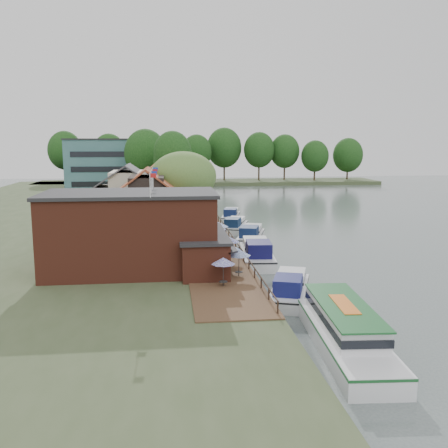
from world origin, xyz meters
name	(u,v)px	position (x,y,z in m)	size (l,w,h in m)	color
ground	(299,273)	(0.00, 0.00, 0.00)	(260.00, 260.00, 0.00)	#4D5957
land_bank	(58,219)	(-30.00, 35.00, 0.50)	(50.00, 140.00, 1.00)	#384728
quay_deck	(209,244)	(-8.00, 10.00, 1.05)	(6.00, 50.00, 0.10)	#47301E
quay_rail	(231,239)	(-5.30, 10.50, 1.50)	(0.20, 49.00, 1.00)	black
pub	(153,231)	(-14.00, -1.00, 4.65)	(20.00, 11.00, 7.30)	maroon
hotel_block	(125,166)	(-22.00, 70.00, 7.15)	(25.40, 12.40, 12.30)	#38666B
cottage_a	(148,204)	(-15.00, 14.00, 5.25)	(8.60, 7.60, 8.50)	black
cottage_b	(128,196)	(-18.00, 24.00, 5.25)	(9.60, 8.60, 8.50)	beige
cottage_c	(158,189)	(-14.00, 33.00, 5.25)	(7.60, 7.60, 8.50)	black
willow	(184,192)	(-10.50, 19.00, 6.21)	(8.60, 8.60, 10.43)	#476B2D
umbrella_0	(223,272)	(-8.25, -7.07, 2.29)	(1.97, 1.97, 2.38)	navy
umbrella_1	(239,263)	(-6.57, -4.23, 2.29)	(2.09, 2.09, 2.38)	navy
umbrella_2	(229,256)	(-7.14, -1.71, 2.29)	(2.12, 2.12, 2.38)	navy
umbrella_3	(229,248)	(-6.73, 1.77, 2.29)	(2.17, 2.17, 2.38)	navy
umbrella_4	(210,242)	(-8.28, 5.09, 2.29)	(2.35, 2.35, 2.38)	navy
umbrella_5	(217,235)	(-7.17, 8.62, 2.29)	(2.09, 2.09, 2.38)	navy
umbrella_6	(218,232)	(-6.85, 10.63, 2.29)	(2.46, 2.46, 2.38)	#1C439B
cruiser_0	(290,285)	(-2.86, -7.62, 1.16)	(3.10, 9.58, 2.31)	silver
cruiser_1	(257,250)	(-3.33, 4.80, 1.33)	(3.51, 10.83, 2.66)	silver
cruiser_2	(251,233)	(-2.14, 15.64, 1.16)	(3.10, 9.59, 2.31)	silver
cruiser_3	(235,224)	(-3.11, 23.53, 1.06)	(2.88, 8.94, 2.13)	white
cruiser_4	(231,214)	(-2.39, 33.48, 1.06)	(2.87, 8.91, 2.12)	silver
tour_boat	(346,328)	(-1.90, -17.92, 1.40)	(3.63, 12.85, 2.80)	silver
swan	(332,315)	(-0.88, -12.29, 0.22)	(0.44, 0.44, 0.44)	white
bank_tree_0	(173,170)	(-11.56, 40.97, 7.73)	(6.48, 6.48, 13.47)	#143811
bank_tree_1	(174,171)	(-11.24, 50.08, 7.14)	(7.76, 7.76, 12.28)	#143811
bank_tree_2	(146,164)	(-16.87, 58.49, 8.09)	(8.70, 8.70, 14.19)	#143811
bank_tree_3	(168,162)	(-12.34, 76.24, 7.63)	(7.57, 7.57, 13.26)	#143811
bank_tree_4	(173,164)	(-10.87, 87.96, 6.54)	(7.51, 7.51, 11.07)	#143811
bank_tree_5	(150,162)	(-17.22, 92.27, 6.90)	(7.09, 7.09, 11.80)	#143811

